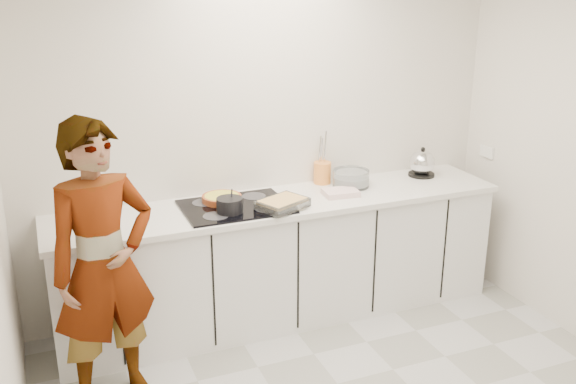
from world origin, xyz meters
name	(u,v)px	position (x,y,z in m)	size (l,w,h in m)	color
wall_back	(266,136)	(0.00, 1.60, 1.30)	(3.60, 0.00, 2.60)	silver
base_cabinets	(282,262)	(0.00, 1.28, 0.43)	(3.20, 0.58, 0.87)	white
countertop	(282,203)	(0.00, 1.28, 0.89)	(3.24, 0.64, 0.04)	white
hob	(236,207)	(-0.35, 1.26, 0.92)	(0.72, 0.54, 0.01)	black
tart_dish	(222,198)	(-0.41, 1.38, 0.95)	(0.33, 0.33, 0.04)	#9F4520
saucepan	(230,205)	(-0.42, 1.15, 0.97)	(0.23, 0.23, 0.17)	black
baking_dish	(282,203)	(-0.07, 1.10, 0.96)	(0.39, 0.34, 0.06)	silver
mixing_bowl	(351,179)	(0.59, 1.38, 0.97)	(0.35, 0.35, 0.13)	silver
tea_towel	(341,193)	(0.43, 1.22, 0.93)	(0.24, 0.18, 0.04)	white
kettle	(422,164)	(1.23, 1.41, 1.01)	(0.27, 0.27, 0.23)	black
utensil_crock	(322,173)	(0.43, 1.53, 0.99)	(0.13, 0.13, 0.16)	#FC9139
cook	(104,267)	(-1.29, 0.76, 0.86)	(0.62, 0.41, 1.71)	white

